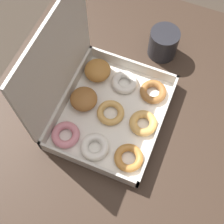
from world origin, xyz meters
name	(u,v)px	position (x,y,z in m)	size (l,w,h in m)	color
ground_plane	(129,176)	(0.00, 0.00, 0.00)	(8.00, 8.00, 0.00)	#42382D
dining_table	(139,128)	(0.00, 0.00, 0.64)	(0.98, 0.93, 0.75)	#38281E
donut_box	(99,99)	(-0.03, 0.13, 0.81)	(0.36, 0.31, 0.34)	silver
coffee_mug	(163,43)	(0.24, 0.02, 0.80)	(0.09, 0.09, 0.10)	#232328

